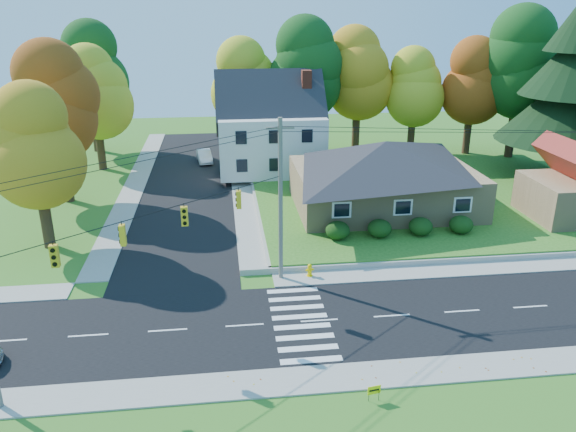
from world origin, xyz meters
name	(u,v)px	position (x,y,z in m)	size (l,w,h in m)	color
ground	(319,321)	(0.00, 0.00, 0.00)	(120.00, 120.00, 0.00)	#3D7923
road_main	(319,321)	(0.00, 0.00, 0.01)	(90.00, 8.00, 0.02)	black
road_cross	(189,183)	(-8.00, 26.00, 0.01)	(8.00, 44.00, 0.02)	black
sidewalk_north	(305,278)	(0.00, 5.00, 0.04)	(90.00, 2.00, 0.08)	#9C9A90
sidewalk_south	(338,378)	(0.00, -5.00, 0.04)	(90.00, 2.00, 0.08)	#9C9A90
lawn	(420,188)	(13.00, 21.00, 0.25)	(30.00, 30.00, 0.50)	#3D7923
ranch_house	(384,174)	(8.00, 16.00, 3.27)	(14.60, 10.60, 5.40)	tan
colonial_house	(271,129)	(0.04, 28.00, 4.58)	(10.40, 8.40, 9.60)	silver
hedge_row	(400,227)	(7.50, 9.80, 1.14)	(10.70, 1.70, 1.27)	#163A10
traffic_infrastructure	(314,222)	(-0.15, 1.35, 5.15)	(38.10, 10.66, 10.00)	#666059
tree_lot_0	(246,82)	(-2.00, 34.00, 8.31)	(6.72, 6.72, 12.51)	#3F2A19
tree_lot_1	(304,70)	(4.00, 33.00, 9.61)	(7.84, 7.84, 14.60)	#3F2A19
tree_lot_2	(358,74)	(10.00, 34.00, 8.96)	(7.28, 7.28, 13.56)	#3F2A19
tree_lot_3	(415,87)	(16.00, 33.00, 7.65)	(6.16, 6.16, 11.47)	#3F2A19
tree_lot_4	(473,81)	(22.00, 32.00, 8.31)	(6.72, 6.72, 12.51)	#3F2A19
tree_lot_5	(521,63)	(26.00, 30.00, 10.27)	(8.40, 8.40, 15.64)	#3F2A19
conifer_east_a	(576,82)	(27.00, 22.00, 9.39)	(12.80, 12.80, 16.96)	#3F2A19
tree_west_0	(34,147)	(-17.00, 12.00, 7.15)	(6.16, 6.16, 11.47)	#3F2A19
tree_west_1	(56,102)	(-18.00, 22.00, 8.46)	(7.28, 7.28, 13.56)	#3F2A19
tree_west_2	(94,92)	(-17.00, 32.00, 7.81)	(6.72, 6.72, 12.51)	#3F2A19
tree_west_3	(88,70)	(-19.00, 40.00, 9.11)	(7.84, 7.84, 14.60)	#3F2A19
white_car	(204,156)	(-6.65, 33.44, 0.67)	(1.38, 3.96, 1.31)	silver
fire_hydrant	(310,271)	(0.30, 5.18, 0.42)	(0.50, 0.39, 0.88)	#FFCA00
yard_sign	(374,390)	(1.18, -6.68, 0.53)	(0.60, 0.13, 0.75)	black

